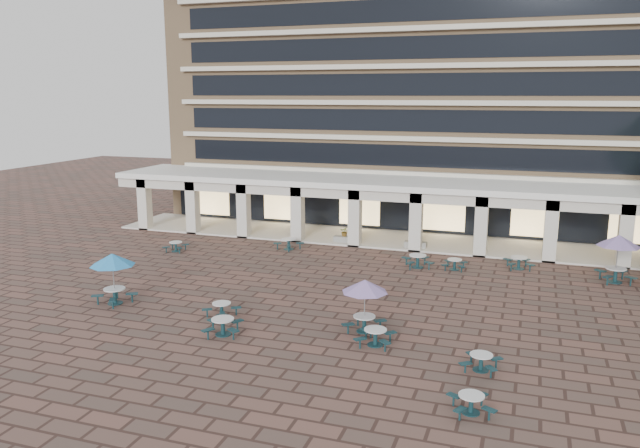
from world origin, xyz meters
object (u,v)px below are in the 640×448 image
Objects in this scene: picnic_table_3 at (375,336)px; picnic_table_2 at (471,402)px; planter_right at (416,241)px; picnic_table_0 at (222,308)px; planter_left at (345,237)px.

picnic_table_2 is at bearing -46.94° from picnic_table_3.
picnic_table_3 is 1.09× the size of planter_right.
picnic_table_2 is 22.29m from planter_right.
picnic_table_0 reaches higher than picnic_table_2.
planter_left reaches higher than picnic_table_3.
planter_right is at bearing 83.35° from picnic_table_0.
planter_right reaches higher than picnic_table_0.
picnic_table_0 is 1.15× the size of planter_right.
picnic_table_3 is at bearing -85.23° from planter_right.
picnic_table_0 is 17.20m from planter_right.
picnic_table_0 is 1.15× the size of planter_left.
picnic_table_2 is 1.16× the size of planter_left.
planter_right is (5.02, -0.00, 0.06)m from planter_left.
planter_left is (-10.81, 21.52, 0.07)m from picnic_table_2.
picnic_table_0 is 1.05× the size of picnic_table_3.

